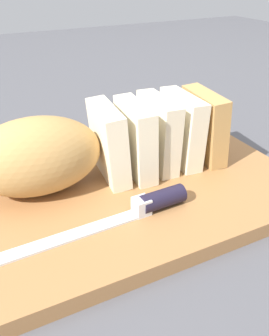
# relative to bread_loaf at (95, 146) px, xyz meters

# --- Properties ---
(ground_plane) EXTENTS (3.00, 3.00, 0.00)m
(ground_plane) POSITION_rel_bread_loaf_xyz_m (0.04, -0.05, -0.08)
(ground_plane) COLOR #4C4C51
(cutting_board) EXTENTS (0.48, 0.31, 0.02)m
(cutting_board) POSITION_rel_bread_loaf_xyz_m (0.04, -0.05, -0.06)
(cutting_board) COLOR #9E6B3D
(cutting_board) RESTS_ON ground_plane
(bread_loaf) EXTENTS (0.38, 0.13, 0.11)m
(bread_loaf) POSITION_rel_bread_loaf_xyz_m (0.00, 0.00, 0.00)
(bread_loaf) COLOR tan
(bread_loaf) RESTS_ON cutting_board
(bread_knife) EXTENTS (0.25, 0.03, 0.02)m
(bread_knife) POSITION_rel_bread_loaf_xyz_m (0.02, -0.11, -0.04)
(bread_knife) COLOR silver
(bread_knife) RESTS_ON cutting_board
(crumb_near_knife) EXTENTS (0.01, 0.01, 0.01)m
(crumb_near_knife) POSITION_rel_bread_loaf_xyz_m (0.03, -0.09, -0.05)
(crumb_near_knife) COLOR tan
(crumb_near_knife) RESTS_ON cutting_board
(crumb_near_loaf) EXTENTS (0.00, 0.00, 0.00)m
(crumb_near_loaf) POSITION_rel_bread_loaf_xyz_m (0.06, 0.00, -0.05)
(crumb_near_loaf) COLOR tan
(crumb_near_loaf) RESTS_ON cutting_board
(crumb_stray_left) EXTENTS (0.00, 0.00, 0.00)m
(crumb_stray_left) POSITION_rel_bread_loaf_xyz_m (0.04, -0.04, -0.05)
(crumb_stray_left) COLOR tan
(crumb_stray_left) RESTS_ON cutting_board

